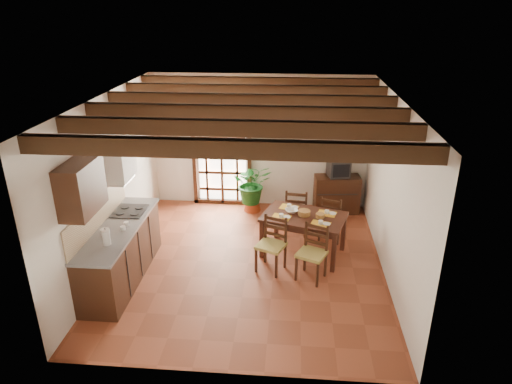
# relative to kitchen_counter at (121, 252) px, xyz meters

# --- Properties ---
(ground_plane) EXTENTS (5.00, 5.00, 0.00)m
(ground_plane) POSITION_rel_kitchen_counter_xyz_m (1.96, 0.60, -0.47)
(ground_plane) COLOR brown
(room_shell) EXTENTS (4.52, 5.02, 2.81)m
(room_shell) POSITION_rel_kitchen_counter_xyz_m (1.96, 0.60, 1.34)
(room_shell) COLOR silver
(room_shell) RESTS_ON ground_plane
(ceiling_beams) EXTENTS (4.50, 4.34, 0.20)m
(ceiling_beams) POSITION_rel_kitchen_counter_xyz_m (1.96, 0.60, 2.22)
(ceiling_beams) COLOR black
(ceiling_beams) RESTS_ON room_shell
(french_door) EXTENTS (1.26, 0.11, 2.32)m
(french_door) POSITION_rel_kitchen_counter_xyz_m (1.16, 3.05, 0.70)
(french_door) COLOR white
(french_door) RESTS_ON ground_plane
(kitchen_counter) EXTENTS (0.64, 2.25, 1.38)m
(kitchen_counter) POSITION_rel_kitchen_counter_xyz_m (0.00, 0.00, 0.00)
(kitchen_counter) COLOR #321B10
(kitchen_counter) RESTS_ON ground_plane
(upper_cabinet) EXTENTS (0.35, 0.80, 0.70)m
(upper_cabinet) POSITION_rel_kitchen_counter_xyz_m (-0.12, -0.70, 1.38)
(upper_cabinet) COLOR #321B10
(upper_cabinet) RESTS_ON room_shell
(range_hood) EXTENTS (0.38, 0.60, 0.54)m
(range_hood) POSITION_rel_kitchen_counter_xyz_m (-0.09, 0.55, 1.26)
(range_hood) COLOR white
(range_hood) RESTS_ON room_shell
(counter_items) EXTENTS (0.50, 1.43, 0.25)m
(counter_items) POSITION_rel_kitchen_counter_xyz_m (0.00, 0.09, 0.49)
(counter_items) COLOR black
(counter_items) RESTS_ON kitchen_counter
(dining_table) EXTENTS (1.56, 1.24, 0.74)m
(dining_table) POSITION_rel_kitchen_counter_xyz_m (2.88, 1.01, 0.17)
(dining_table) COLOR #391B12
(dining_table) RESTS_ON ground_plane
(chair_near_left) EXTENTS (0.55, 0.54, 0.92)m
(chair_near_left) POSITION_rel_kitchen_counter_xyz_m (2.35, 0.44, -0.19)
(chair_near_left) COLOR #AB9D49
(chair_near_left) RESTS_ON ground_plane
(chair_near_right) EXTENTS (0.55, 0.54, 0.91)m
(chair_near_right) POSITION_rel_kitchen_counter_xyz_m (3.00, 0.24, -0.19)
(chair_near_right) COLOR #AB9D49
(chair_near_right) RESTS_ON ground_plane
(chair_far_left) EXTENTS (0.47, 0.45, 0.92)m
(chair_far_left) POSITION_rel_kitchen_counter_xyz_m (2.76, 1.77, -0.18)
(chair_far_left) COLOR #AB9D49
(chair_far_left) RESTS_ON ground_plane
(chair_far_right) EXTENTS (0.52, 0.51, 0.89)m
(chair_far_right) POSITION_rel_kitchen_counter_xyz_m (3.41, 1.57, -0.19)
(chair_far_right) COLOR #AB9D49
(chair_far_right) RESTS_ON ground_plane
(table_setting) EXTENTS (0.99, 0.66, 0.09)m
(table_setting) POSITION_rel_kitchen_counter_xyz_m (2.88, 1.01, 0.28)
(table_setting) COLOR gold
(table_setting) RESTS_ON dining_table
(table_bowl) EXTENTS (0.27, 0.27, 0.05)m
(table_bowl) POSITION_rel_kitchen_counter_xyz_m (2.66, 1.12, 0.29)
(table_bowl) COLOR white
(table_bowl) RESTS_ON dining_table
(sideboard) EXTENTS (0.96, 0.51, 0.78)m
(sideboard) POSITION_rel_kitchen_counter_xyz_m (3.59, 2.83, -0.08)
(sideboard) COLOR #321B10
(sideboard) RESTS_ON ground_plane
(crt_tv) EXTENTS (0.48, 0.46, 0.36)m
(crt_tv) POSITION_rel_kitchen_counter_xyz_m (3.59, 2.82, 0.50)
(crt_tv) COLOR black
(crt_tv) RESTS_ON sideboard
(fuse_box) EXTENTS (0.25, 0.03, 0.32)m
(fuse_box) POSITION_rel_kitchen_counter_xyz_m (3.46, 3.08, 1.28)
(fuse_box) COLOR white
(fuse_box) RESTS_ON room_shell
(plant_pot) EXTENTS (0.37, 0.37, 0.22)m
(plant_pot) POSITION_rel_kitchen_counter_xyz_m (1.83, 2.72, -0.36)
(plant_pot) COLOR #983416
(plant_pot) RESTS_ON ground_plane
(potted_plant) EXTENTS (2.36, 2.13, 2.27)m
(potted_plant) POSITION_rel_kitchen_counter_xyz_m (1.83, 2.72, 0.10)
(potted_plant) COLOR #144C19
(potted_plant) RESTS_ON ground_plane
(wall_shelf) EXTENTS (0.20, 0.42, 0.20)m
(wall_shelf) POSITION_rel_kitchen_counter_xyz_m (4.10, 2.20, 1.04)
(wall_shelf) COLOR #321B10
(wall_shelf) RESTS_ON room_shell
(shelf_vase) EXTENTS (0.15, 0.15, 0.15)m
(shelf_vase) POSITION_rel_kitchen_counter_xyz_m (4.10, 2.20, 1.18)
(shelf_vase) COLOR #B2BFB2
(shelf_vase) RESTS_ON wall_shelf
(shelf_flowers) EXTENTS (0.14, 0.14, 0.36)m
(shelf_flowers) POSITION_rel_kitchen_counter_xyz_m (4.10, 2.20, 1.38)
(shelf_flowers) COLOR gold
(shelf_flowers) RESTS_ON shelf_vase
(framed_picture) EXTENTS (0.03, 0.32, 0.32)m
(framed_picture) POSITION_rel_kitchen_counter_xyz_m (4.18, 2.20, 1.58)
(framed_picture) COLOR brown
(framed_picture) RESTS_ON room_shell
(pendant_lamp) EXTENTS (0.36, 0.36, 0.84)m
(pendant_lamp) POSITION_rel_kitchen_counter_xyz_m (2.88, 1.11, 1.60)
(pendant_lamp) COLOR black
(pendant_lamp) RESTS_ON room_shell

